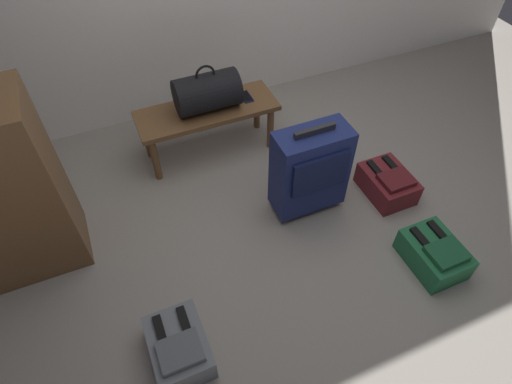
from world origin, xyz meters
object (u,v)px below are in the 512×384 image
at_px(cell_phone, 246,97).
at_px(bench, 207,115).
at_px(backpack_maroon, 388,183).
at_px(side_cabinet, 5,192).
at_px(backpack_green, 434,254).
at_px(duffel_bag_black, 207,92).
at_px(suitcase_upright_navy, 310,170).
at_px(backpack_grey, 179,347).

bearing_deg(cell_phone, bench, -177.10).
bearing_deg(bench, backpack_maroon, -42.37).
distance_m(cell_phone, side_cabinet, 1.66).
xyz_separation_m(bench, backpack_green, (0.90, -1.49, -0.24)).
relative_size(bench, side_cabinet, 0.91).
height_order(duffel_bag_black, backpack_maroon, duffel_bag_black).
bearing_deg(bench, suitcase_upright_navy, -62.29).
relative_size(backpack_grey, backpack_maroon, 1.00).
distance_m(backpack_grey, backpack_maroon, 1.73).
distance_m(duffel_bag_black, backpack_maroon, 1.39).
xyz_separation_m(cell_phone, backpack_green, (0.59, -1.51, -0.31)).
xyz_separation_m(bench, suitcase_upright_navy, (0.41, -0.78, 0.01)).
height_order(bench, suitcase_upright_navy, suitcase_upright_navy).
distance_m(bench, backpack_maroon, 1.35).
height_order(backpack_grey, side_cabinet, side_cabinet).
bearing_deg(duffel_bag_black, backpack_green, -59.30).
bearing_deg(backpack_maroon, suitcase_upright_navy, 168.91).
height_order(duffel_bag_black, backpack_grey, duffel_bag_black).
xyz_separation_m(suitcase_upright_navy, side_cabinet, (-1.68, 0.31, 0.20)).
xyz_separation_m(backpack_maroon, side_cabinet, (-2.25, 0.42, 0.46)).
bearing_deg(duffel_bag_black, backpack_grey, -115.11).
relative_size(bench, backpack_grey, 2.63).
height_order(bench, backpack_green, bench).
xyz_separation_m(cell_phone, backpack_maroon, (0.67, -0.91, -0.31)).
relative_size(cell_phone, backpack_maroon, 0.38).
height_order(suitcase_upright_navy, backpack_grey, suitcase_upright_navy).
bearing_deg(side_cabinet, backpack_maroon, -10.52).
relative_size(duffel_bag_black, cell_phone, 3.06).
bearing_deg(backpack_maroon, duffel_bag_black, 137.19).
distance_m(bench, backpack_green, 1.76).
xyz_separation_m(cell_phone, side_cabinet, (-1.58, -0.49, 0.15)).
relative_size(duffel_bag_black, backpack_green, 1.16).
bearing_deg(duffel_bag_black, suitcase_upright_navy, -63.14).
xyz_separation_m(backpack_grey, backpack_green, (1.56, -0.05, 0.00)).
bearing_deg(cell_phone, backpack_grey, -123.61).
bearing_deg(suitcase_upright_navy, backpack_green, -55.38).
bearing_deg(backpack_grey, cell_phone, 56.39).
xyz_separation_m(backpack_green, side_cabinet, (-2.17, 1.01, 0.46)).
xyz_separation_m(suitcase_upright_navy, backpack_maroon, (0.57, -0.11, -0.25)).
distance_m(backpack_maroon, backpack_green, 0.60).
relative_size(suitcase_upright_navy, backpack_grey, 1.77).
distance_m(suitcase_upright_navy, backpack_maroon, 0.63).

